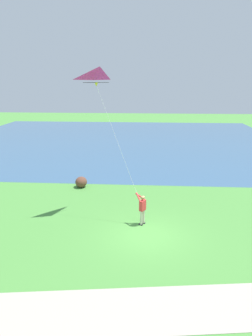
# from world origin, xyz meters

# --- Properties ---
(ground_plane) EXTENTS (120.00, 120.00, 0.00)m
(ground_plane) POSITION_xyz_m (0.00, 0.00, 0.00)
(ground_plane) COLOR #4C8E3D
(lake_water) EXTENTS (36.00, 44.00, 0.01)m
(lake_water) POSITION_xyz_m (25.86, 4.00, 0.00)
(lake_water) COLOR #385B7F
(lake_water) RESTS_ON ground
(walkway_path) EXTENTS (6.40, 32.05, 0.02)m
(walkway_path) POSITION_xyz_m (-5.61, 2.00, 0.01)
(walkway_path) COLOR #ADA393
(walkway_path) RESTS_ON ground
(person_kite_flyer) EXTENTS (0.54, 0.62, 1.83)m
(person_kite_flyer) POSITION_xyz_m (1.28, 0.25, 1.05)
(person_kite_flyer) COLOR #232328
(person_kite_flyer) RESTS_ON ground
(flying_kite) EXTENTS (2.14, 3.05, 6.69)m
(flying_kite) POSITION_xyz_m (2.71, 2.68, 8.00)
(flying_kite) COLOR #E02D9E
(lakeside_shrub) EXTENTS (0.98, 0.88, 0.81)m
(lakeside_shrub) POSITION_xyz_m (7.14, 4.97, 0.40)
(lakeside_shrub) COLOR brown
(lakeside_shrub) RESTS_ON ground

